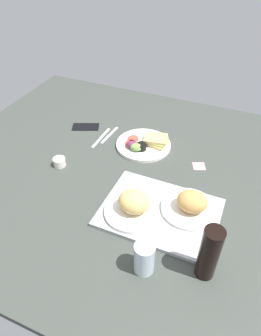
{
  "coord_description": "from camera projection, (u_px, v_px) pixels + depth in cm",
  "views": [
    {
      "loc": [
        -38.16,
        97.29,
        91.24
      ],
      "look_at": [
        2.0,
        3.0,
        4.0
      ],
      "focal_mm": 32.54,
      "sensor_mm": 36.0,
      "label": 1
    }
  ],
  "objects": [
    {
      "name": "ground_plane",
      "position": [
        137.0,
        174.0,
        1.4
      ],
      "size": [
        190.0,
        150.0,
        3.0
      ],
      "primitive_type": "cube",
      "color": "#383D38"
    },
    {
      "name": "serving_tray",
      "position": [
        160.0,
        212.0,
        1.19
      ],
      "size": [
        45.2,
        33.28,
        1.6
      ],
      "primitive_type": "cube",
      "rotation": [
        0.0,
        0.0,
        -0.01
      ],
      "color": "#9EA0A3",
      "rests_on": "ground_plane"
    },
    {
      "name": "bread_plate_near",
      "position": [
        191.0,
        204.0,
        1.17
      ],
      "size": [
        21.64,
        21.64,
        9.34
      ],
      "color": "white",
      "rests_on": "serving_tray"
    },
    {
      "name": "bread_plate_far",
      "position": [
        133.0,
        205.0,
        1.16
      ],
      "size": [
        21.13,
        21.13,
        9.75
      ],
      "color": "white",
      "rests_on": "serving_tray"
    },
    {
      "name": "plate_with_salad",
      "position": [
        144.0,
        144.0,
        1.52
      ],
      "size": [
        27.38,
        27.38,
        5.4
      ],
      "color": "white",
      "rests_on": "ground_plane"
    },
    {
      "name": "drinking_glass",
      "position": [
        144.0,
        258.0,
        0.97
      ],
      "size": [
        6.81,
        6.81,
        12.32
      ],
      "primitive_type": "cylinder",
      "color": "silver",
      "rests_on": "ground_plane"
    },
    {
      "name": "soda_bottle",
      "position": [
        209.0,
        253.0,
        0.93
      ],
      "size": [
        6.4,
        6.4,
        21.52
      ],
      "primitive_type": "cylinder",
      "color": "black",
      "rests_on": "ground_plane"
    },
    {
      "name": "espresso_cup",
      "position": [
        59.0,
        162.0,
        1.41
      ],
      "size": [
        5.6,
        5.6,
        4.0
      ],
      "primitive_type": "cylinder",
      "color": "silver",
      "rests_on": "ground_plane"
    },
    {
      "name": "fork",
      "position": [
        110.0,
        135.0,
        1.61
      ],
      "size": [
        2.58,
        17.06,
        0.5
      ],
      "primitive_type": "cube",
      "rotation": [
        0.0,
        0.0,
        1.5
      ],
      "color": "#B7B7BC",
      "rests_on": "ground_plane"
    },
    {
      "name": "knife",
      "position": [
        101.0,
        138.0,
        1.59
      ],
      "size": [
        1.58,
        19.01,
        0.5
      ],
      "primitive_type": "cube",
      "rotation": [
        0.0,
        0.0,
        1.56
      ],
      "color": "#B7B7BC",
      "rests_on": "ground_plane"
    },
    {
      "name": "cell_phone",
      "position": [
        86.0,
        126.0,
        1.67
      ],
      "size": [
        16.07,
        12.22,
        0.8
      ],
      "primitive_type": "cube",
      "rotation": [
        0.0,
        0.0,
        0.4
      ],
      "color": "black",
      "rests_on": "ground_plane"
    },
    {
      "name": "sticky_note",
      "position": [
        199.0,
        166.0,
        1.42
      ],
      "size": [
        7.31,
        7.31,
        0.12
      ],
      "primitive_type": "cube",
      "rotation": [
        0.0,
        0.0,
        0.39
      ],
      "color": "pink",
      "rests_on": "ground_plane"
    }
  ]
}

